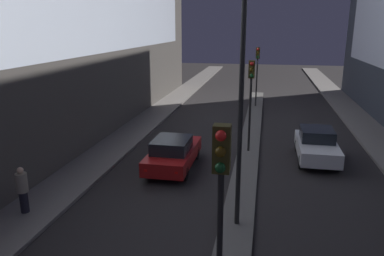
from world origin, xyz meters
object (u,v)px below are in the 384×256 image
traffic_light_far (257,64)px  car_right_lane (317,145)px  pedestrian_on_left_sidewalk (23,189)px  traffic_light_mid (251,86)px  traffic_light_near (221,192)px  car_left_lane (173,153)px  street_lamp (243,54)px

traffic_light_far → car_right_lane: 13.06m
pedestrian_on_left_sidewalk → traffic_light_mid: bearing=48.2°
traffic_light_near → pedestrian_on_left_sidewalk: bearing=149.5°
traffic_light_mid → car_right_lane: 4.51m
car_left_lane → traffic_light_far: bearing=76.9°
car_left_lane → street_lamp: bearing=-54.8°
traffic_light_far → pedestrian_on_left_sidewalk: (-7.60, -20.41, -2.62)m
pedestrian_on_left_sidewalk → street_lamp: bearing=5.2°
traffic_light_mid → street_lamp: 8.11m
traffic_light_near → pedestrian_on_left_sidewalk: traffic_light_near is taller
street_lamp → car_left_lane: 7.84m
street_lamp → pedestrian_on_left_sidewalk: (-7.60, -0.69, -4.80)m
car_left_lane → traffic_light_near: bearing=-71.0°
traffic_light_far → car_right_lane: size_ratio=1.15×
traffic_light_mid → car_left_lane: 5.37m
traffic_light_far → car_left_lane: traffic_light_far is taller
traffic_light_mid → street_lamp: bearing=-90.0°
traffic_light_mid → car_left_lane: traffic_light_mid is taller
street_lamp → traffic_light_far: bearing=90.0°
street_lamp → traffic_light_near: bearing=-90.0°
street_lamp → car_left_lane: street_lamp is taller
traffic_light_mid → pedestrian_on_left_sidewalk: size_ratio=2.79×
traffic_light_mid → traffic_light_far: bearing=90.0°
traffic_light_near → car_right_lane: (3.45, 12.62, -2.88)m
traffic_light_near → car_right_lane: size_ratio=1.15×
traffic_light_near → car_right_lane: traffic_light_near is taller
car_right_lane → traffic_light_far: bearing=105.7°
traffic_light_mid → pedestrian_on_left_sidewalk: 11.70m
street_lamp → car_left_lane: bearing=125.2°
traffic_light_far → street_lamp: size_ratio=0.56×
traffic_light_far → street_lamp: (0.00, -19.72, 2.18)m
traffic_light_near → traffic_light_far: same height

